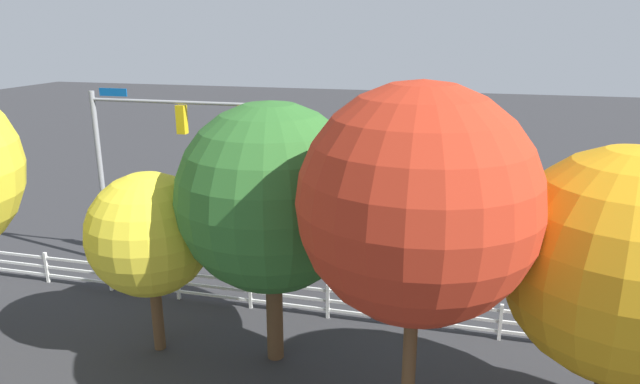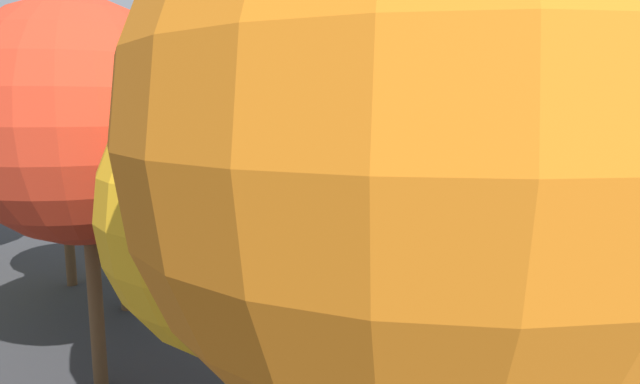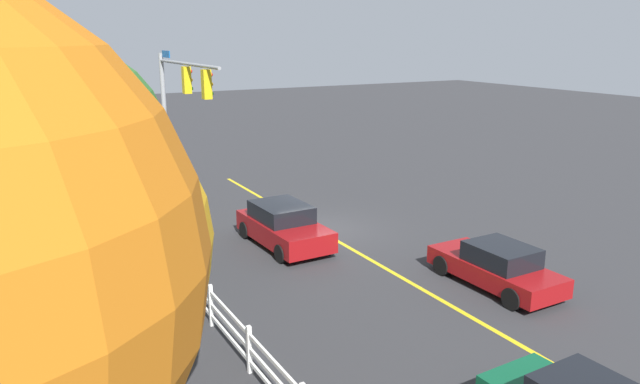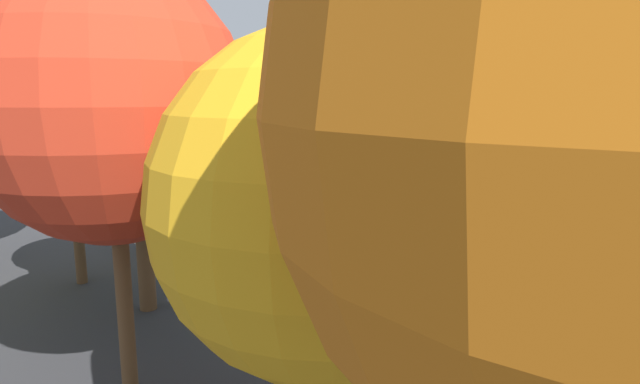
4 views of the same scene
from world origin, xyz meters
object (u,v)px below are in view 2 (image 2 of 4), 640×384
tree_2 (65,182)px  tree_5 (256,208)px  car_2 (278,238)px  car_0 (475,251)px  tree_0 (83,124)px  tree_1 (420,142)px  tree_3 (120,151)px

tree_2 → tree_5: (-11.32, 0.98, 0.79)m
car_2 → car_0: bearing=30.0°
tree_2 → tree_0: bearing=164.3°
car_0 → tree_5: 13.06m
car_0 → tree_0: tree_0 is taller
tree_1 → tree_5: bearing=-19.1°
car_2 → tree_1: 17.11m
car_0 → car_2: (6.46, 4.01, 0.09)m
car_2 → tree_2: 8.03m
car_2 → tree_3: (-1.26, 6.83, 3.93)m
tree_0 → tree_1: 8.16m
car_0 → tree_0: (1.33, 13.29, 4.90)m
car_2 → tree_2: tree_2 is taller
car_2 → tree_0: (-5.13, 9.28, 4.82)m
car_2 → tree_2: (2.10, 7.24, 2.75)m
tree_3 → tree_1: bearing=166.9°
tree_1 → car_0: bearing=-63.4°
car_2 → tree_2: size_ratio=0.84×
car_2 → tree_5: bearing=-43.5°
car_2 → tree_3: 7.98m
tree_3 → tree_0: bearing=147.8°
car_2 → tree_1: bearing=-37.7°
car_0 → tree_1: bearing=115.5°
tree_0 → tree_5: size_ratio=1.19×
tree_2 → tree_3: bearing=-173.0°
tree_3 → car_0: bearing=-115.6°
car_0 → tree_5: (-2.76, 12.24, 3.62)m
car_2 → tree_1: (-13.29, 9.64, 4.83)m
tree_1 → tree_2: (15.39, -2.39, -2.09)m
tree_0 → tree_3: tree_0 is taller
car_2 → tree_5: 12.85m
car_0 → tree_2: (8.56, 11.25, 2.84)m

